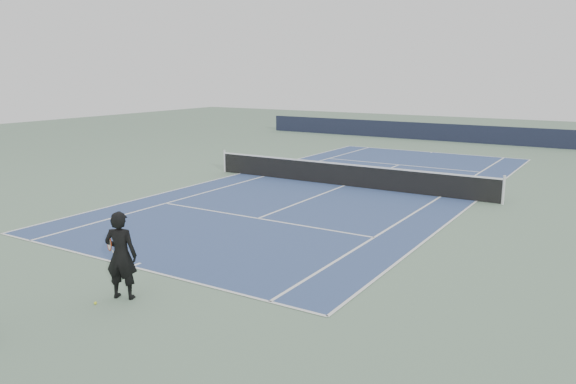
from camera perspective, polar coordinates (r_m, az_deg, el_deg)
The scene contains 6 objects.
ground at distance 23.87m, azimuth 5.74°, elevation 0.62°, with size 80.00×80.00×0.00m, color slate.
court_surface at distance 23.86m, azimuth 5.74°, elevation 0.64°, with size 10.97×23.77×0.01m, color #33497A.
tennis_net at distance 23.77m, azimuth 5.77°, elevation 1.81°, with size 12.90×0.10×1.07m.
windscreen_far at distance 40.45m, azimuth 17.08°, elevation 5.72°, with size 30.00×0.25×1.20m, color black.
tennis_player at distance 12.38m, azimuth -16.61°, elevation -6.16°, with size 0.88×0.74×1.91m.
tennis_ball at distance 12.52m, azimuth -18.98°, elevation -10.61°, with size 0.06×0.06×0.06m, color yellow.
Camera 1 is at (10.25, -21.03, 4.73)m, focal length 35.00 mm.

